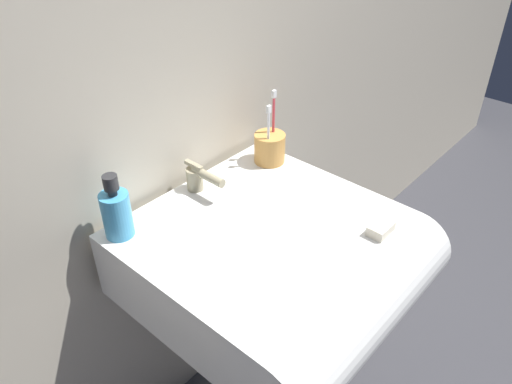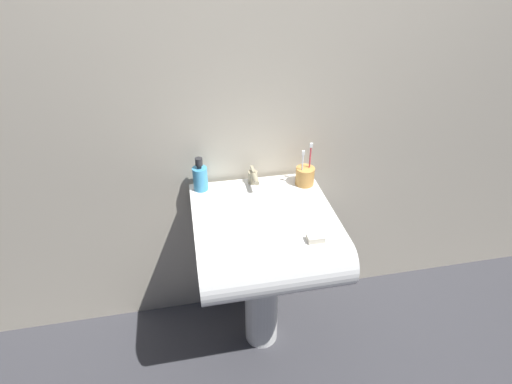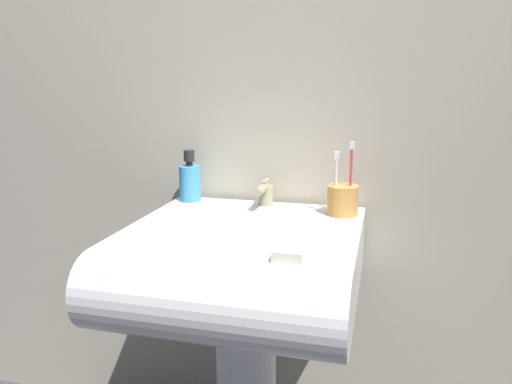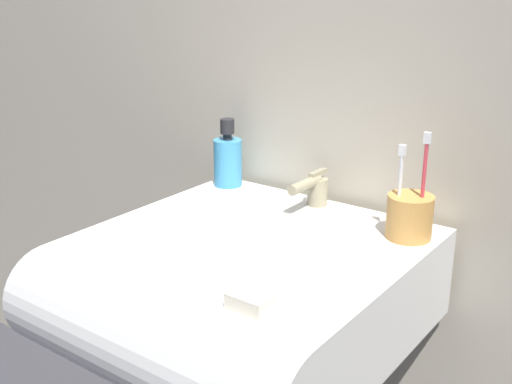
{
  "view_description": "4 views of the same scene",
  "coord_description": "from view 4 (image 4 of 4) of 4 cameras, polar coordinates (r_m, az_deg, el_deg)",
  "views": [
    {
      "loc": [
        -0.68,
        -0.59,
        1.51
      ],
      "look_at": [
        -0.0,
        0.01,
        0.89
      ],
      "focal_mm": 35.0,
      "sensor_mm": 36.0,
      "label": 1
    },
    {
      "loc": [
        -0.28,
        -1.29,
        1.77
      ],
      "look_at": [
        -0.03,
        0.01,
        0.89
      ],
      "focal_mm": 28.0,
      "sensor_mm": 36.0,
      "label": 2
    },
    {
      "loc": [
        0.33,
        -1.16,
        1.17
      ],
      "look_at": [
        0.03,
        -0.02,
        0.9
      ],
      "focal_mm": 35.0,
      "sensor_mm": 36.0,
      "label": 3
    },
    {
      "loc": [
        0.65,
        -0.88,
        1.26
      ],
      "look_at": [
        -0.02,
        0.03,
        0.88
      ],
      "focal_mm": 45.0,
      "sensor_mm": 36.0,
      "label": 4
    }
  ],
  "objects": [
    {
      "name": "wall_back",
      "position": [
        1.35,
        7.93,
        15.97
      ],
      "size": [
        5.0,
        0.05,
        2.4
      ],
      "primitive_type": "cube",
      "color": "#B7AD99",
      "rests_on": "ground"
    },
    {
      "name": "sink_basin",
      "position": [
        1.18,
        -2.0,
        -9.02
      ],
      "size": [
        0.57,
        0.61,
        0.18
      ],
      "color": "white",
      "rests_on": "sink_pedestal"
    },
    {
      "name": "faucet",
      "position": [
        1.33,
        5.16,
        0.29
      ],
      "size": [
        0.04,
        0.13,
        0.07
      ],
      "color": "tan",
      "rests_on": "sink_basin"
    },
    {
      "name": "toothbrush_cup",
      "position": [
        1.2,
        13.5,
        -2.06
      ],
      "size": [
        0.08,
        0.08,
        0.2
      ],
      "color": "#D19347",
      "rests_on": "sink_basin"
    },
    {
      "name": "soap_bottle",
      "position": [
        1.46,
        -2.52,
        2.87
      ],
      "size": [
        0.06,
        0.06,
        0.15
      ],
      "color": "#3F99CC",
      "rests_on": "sink_basin"
    },
    {
      "name": "bar_soap",
      "position": [
        0.94,
        -0.57,
        -9.74
      ],
      "size": [
        0.06,
        0.04,
        0.02
      ],
      "primitive_type": "cube",
      "color": "silver",
      "rests_on": "sink_basin"
    }
  ]
}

